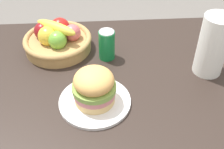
# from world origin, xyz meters

# --- Properties ---
(dining_table) EXTENTS (1.40, 0.90, 0.75)m
(dining_table) POSITION_xyz_m (0.00, 0.00, 0.65)
(dining_table) COLOR #2D231E
(dining_table) RESTS_ON ground_plane
(plate) EXTENTS (0.25, 0.25, 0.01)m
(plate) POSITION_xyz_m (-0.11, -0.11, 0.76)
(plate) COLOR white
(plate) RESTS_ON dining_table
(sandwich) EXTENTS (0.15, 0.15, 0.13)m
(sandwich) POSITION_xyz_m (-0.11, -0.11, 0.83)
(sandwich) COLOR #E5BC75
(sandwich) RESTS_ON plate
(soda_can) EXTENTS (0.07, 0.07, 0.13)m
(soda_can) POSITION_xyz_m (-0.05, 0.15, 0.81)
(soda_can) COLOR #147238
(soda_can) RESTS_ON dining_table
(fruit_basket) EXTENTS (0.29, 0.29, 0.14)m
(fruit_basket) POSITION_xyz_m (-0.26, 0.23, 0.80)
(fruit_basket) COLOR tan
(fruit_basket) RESTS_ON dining_table
(paper_towel_roll) EXTENTS (0.11, 0.11, 0.24)m
(paper_towel_roll) POSITION_xyz_m (0.34, 0.04, 0.87)
(paper_towel_roll) COLOR white
(paper_towel_roll) RESTS_ON dining_table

